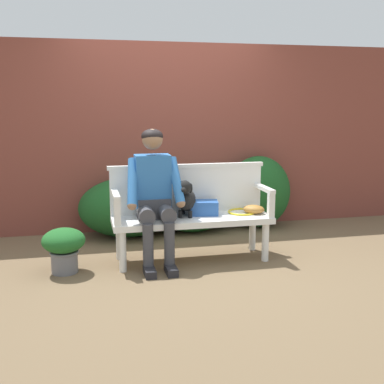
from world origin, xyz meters
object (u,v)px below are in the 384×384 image
object	(u,v)px
person_seated	(154,192)
baseball_glove	(254,209)
tennis_racket	(241,211)
sports_bag	(204,208)
potted_plant	(64,246)
garden_bench	(192,223)
dog_on_bench	(186,198)

from	to	relation	value
person_seated	baseball_glove	world-z (taller)	person_seated
tennis_racket	sports_bag	distance (m)	0.41
sports_bag	potted_plant	bearing A→B (deg)	-173.53
person_seated	sports_bag	size ratio (longest dim) A/B	4.71
garden_bench	tennis_racket	xyz separation A→B (m)	(0.54, 0.08, 0.07)
tennis_racket	potted_plant	distance (m)	1.80
sports_bag	potted_plant	distance (m)	1.41
garden_bench	dog_on_bench	bearing A→B (deg)	163.80
person_seated	potted_plant	world-z (taller)	person_seated
person_seated	tennis_racket	size ratio (longest dim) A/B	2.28
person_seated	tennis_racket	world-z (taller)	person_seated
baseball_glove	garden_bench	bearing A→B (deg)	-145.28
tennis_racket	baseball_glove	world-z (taller)	baseball_glove
tennis_racket	baseball_glove	bearing A→B (deg)	-40.40
garden_bench	tennis_racket	size ratio (longest dim) A/B	2.73
garden_bench	sports_bag	size ratio (longest dim) A/B	5.63
dog_on_bench	baseball_glove	bearing A→B (deg)	-1.95
tennis_racket	garden_bench	bearing A→B (deg)	-171.63
garden_bench	tennis_racket	distance (m)	0.55
garden_bench	tennis_racket	bearing A→B (deg)	8.37
sports_bag	person_seated	bearing A→B (deg)	-171.20
dog_on_bench	potted_plant	distance (m)	1.25
tennis_racket	baseball_glove	size ratio (longest dim) A/B	2.63
dog_on_bench	tennis_racket	xyz separation A→B (m)	(0.60, 0.06, -0.18)
person_seated	potted_plant	xyz separation A→B (m)	(-0.86, -0.08, -0.46)
tennis_racket	sports_bag	xyz separation A→B (m)	(-0.40, -0.01, 0.06)
garden_bench	baseball_glove	size ratio (longest dim) A/B	7.17
garden_bench	person_seated	size ratio (longest dim) A/B	1.20
garden_bench	sports_bag	bearing A→B (deg)	26.14
potted_plant	person_seated	bearing A→B (deg)	5.06
tennis_racket	potted_plant	xyz separation A→B (m)	(-1.78, -0.17, -0.20)
person_seated	garden_bench	bearing A→B (deg)	1.82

